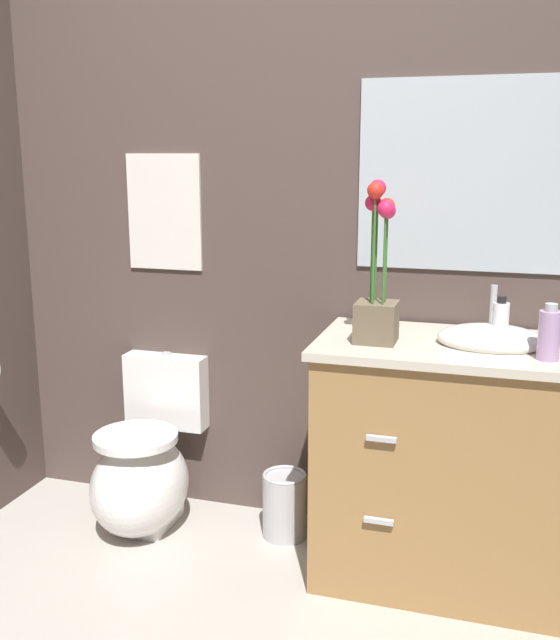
{
  "coord_description": "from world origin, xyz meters",
  "views": [
    {
      "loc": [
        0.7,
        -1.41,
        1.53
      ],
      "look_at": [
        -0.04,
        1.05,
        0.94
      ],
      "focal_mm": 41.03,
      "sensor_mm": 36.0,
      "label": 1
    }
  ],
  "objects_px": {
    "lotion_bottle": "(500,323)",
    "soap_bottle": "(549,334)",
    "vanity_cabinet": "(449,460)",
    "toilet": "(145,471)",
    "wall_mirror": "(468,176)",
    "trash_bin": "(285,504)",
    "flower_vase": "(378,288)",
    "wall_poster": "(164,212)"
  },
  "relations": [
    {
      "from": "lotion_bottle",
      "to": "soap_bottle",
      "type": "bearing_deg",
      "value": -43.99
    },
    {
      "from": "vanity_cabinet",
      "to": "toilet",
      "type": "bearing_deg",
      "value": 178.76
    },
    {
      "from": "wall_mirror",
      "to": "trash_bin",
      "type": "bearing_deg",
      "value": -163.86
    },
    {
      "from": "flower_vase",
      "to": "wall_poster",
      "type": "xyz_separation_m",
      "value": [
        -0.96,
        0.36,
        0.21
      ]
    },
    {
      "from": "flower_vase",
      "to": "lotion_bottle",
      "type": "distance_m",
      "value": 0.43
    },
    {
      "from": "trash_bin",
      "to": "wall_mirror",
      "type": "relative_size",
      "value": 0.34
    },
    {
      "from": "flower_vase",
      "to": "wall_poster",
      "type": "bearing_deg",
      "value": 159.41
    },
    {
      "from": "lotion_bottle",
      "to": "trash_bin",
      "type": "bearing_deg",
      "value": 172.72
    },
    {
      "from": "wall_mirror",
      "to": "flower_vase",
      "type": "bearing_deg",
      "value": -125.71
    },
    {
      "from": "soap_bottle",
      "to": "trash_bin",
      "type": "xyz_separation_m",
      "value": [
        -0.94,
        0.24,
        -0.84
      ]
    },
    {
      "from": "wall_mirror",
      "to": "lotion_bottle",
      "type": "bearing_deg",
      "value": -62.74
    },
    {
      "from": "flower_vase",
      "to": "toilet",
      "type": "bearing_deg",
      "value": 174.42
    },
    {
      "from": "flower_vase",
      "to": "wall_poster",
      "type": "relative_size",
      "value": 1.15
    },
    {
      "from": "flower_vase",
      "to": "wall_mirror",
      "type": "xyz_separation_m",
      "value": [
        0.26,
        0.36,
        0.37
      ]
    },
    {
      "from": "lotion_bottle",
      "to": "wall_poster",
      "type": "bearing_deg",
      "value": 168.19
    },
    {
      "from": "toilet",
      "to": "vanity_cabinet",
      "type": "relative_size",
      "value": 0.64
    },
    {
      "from": "lotion_bottle",
      "to": "wall_poster",
      "type": "relative_size",
      "value": 0.36
    },
    {
      "from": "lotion_bottle",
      "to": "trash_bin",
      "type": "relative_size",
      "value": 0.63
    },
    {
      "from": "lotion_bottle",
      "to": "trash_bin",
      "type": "xyz_separation_m",
      "value": [
        -0.79,
        0.1,
        -0.83
      ]
    },
    {
      "from": "flower_vase",
      "to": "soap_bottle",
      "type": "xyz_separation_m",
      "value": [
        0.56,
        -0.07,
        -0.11
      ]
    },
    {
      "from": "trash_bin",
      "to": "lotion_bottle",
      "type": "bearing_deg",
      "value": -7.28
    },
    {
      "from": "vanity_cabinet",
      "to": "trash_bin",
      "type": "relative_size",
      "value": 3.94
    },
    {
      "from": "trash_bin",
      "to": "wall_poster",
      "type": "height_order",
      "value": "wall_poster"
    },
    {
      "from": "toilet",
      "to": "lotion_bottle",
      "type": "height_order",
      "value": "lotion_bottle"
    },
    {
      "from": "toilet",
      "to": "wall_mirror",
      "type": "bearing_deg",
      "value": 12.35
    },
    {
      "from": "soap_bottle",
      "to": "wall_poster",
      "type": "bearing_deg",
      "value": 164.21
    },
    {
      "from": "vanity_cabinet",
      "to": "lotion_bottle",
      "type": "height_order",
      "value": "vanity_cabinet"
    },
    {
      "from": "flower_vase",
      "to": "trash_bin",
      "type": "relative_size",
      "value": 2.03
    },
    {
      "from": "toilet",
      "to": "vanity_cabinet",
      "type": "xyz_separation_m",
      "value": [
        1.23,
        -0.03,
        0.21
      ]
    },
    {
      "from": "lotion_bottle",
      "to": "wall_mirror",
      "type": "relative_size",
      "value": 0.21
    },
    {
      "from": "toilet",
      "to": "vanity_cabinet",
      "type": "height_order",
      "value": "vanity_cabinet"
    },
    {
      "from": "toilet",
      "to": "lotion_bottle",
      "type": "relative_size",
      "value": 4.05
    },
    {
      "from": "vanity_cabinet",
      "to": "wall_poster",
      "type": "height_order",
      "value": "wall_poster"
    },
    {
      "from": "wall_poster",
      "to": "vanity_cabinet",
      "type": "bearing_deg",
      "value": -13.49
    },
    {
      "from": "vanity_cabinet",
      "to": "lotion_bottle",
      "type": "relative_size",
      "value": 6.29
    },
    {
      "from": "flower_vase",
      "to": "soap_bottle",
      "type": "height_order",
      "value": "flower_vase"
    },
    {
      "from": "flower_vase",
      "to": "soap_bottle",
      "type": "relative_size",
      "value": 3.05
    },
    {
      "from": "wall_poster",
      "to": "lotion_bottle",
      "type": "bearing_deg",
      "value": -11.81
    },
    {
      "from": "soap_bottle",
      "to": "wall_mirror",
      "type": "xyz_separation_m",
      "value": [
        -0.3,
        0.43,
        0.48
      ]
    },
    {
      "from": "vanity_cabinet",
      "to": "soap_bottle",
      "type": "xyz_separation_m",
      "value": [
        0.29,
        -0.14,
        0.52
      ]
    },
    {
      "from": "trash_bin",
      "to": "flower_vase",
      "type": "bearing_deg",
      "value": -24.78
    },
    {
      "from": "toilet",
      "to": "flower_vase",
      "type": "xyz_separation_m",
      "value": [
        0.96,
        -0.09,
        0.84
      ]
    }
  ]
}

